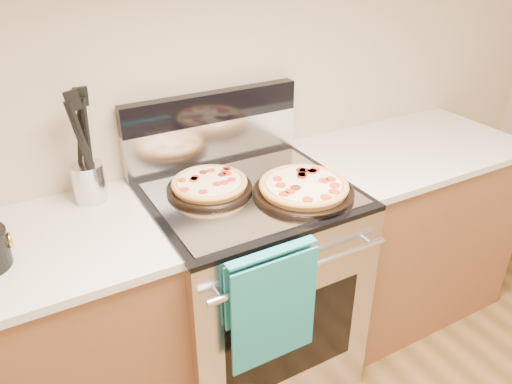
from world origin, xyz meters
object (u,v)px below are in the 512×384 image
range_body (249,288)px  pepperoni_pizza_front (304,188)px  pepperoni_pizza_back (210,185)px  utensil_crock (89,182)px

range_body → pepperoni_pizza_front: (0.16, -0.13, 0.50)m
pepperoni_pizza_back → pepperoni_pizza_front: 0.35m
range_body → utensil_crock: utensil_crock is taller
utensil_crock → pepperoni_pizza_back: bearing=-22.9°
utensil_crock → pepperoni_pizza_front: bearing=-28.1°
range_body → pepperoni_pizza_front: 0.54m
pepperoni_pizza_back → range_body: bearing=-28.4°
range_body → pepperoni_pizza_front: pepperoni_pizza_front is taller
pepperoni_pizza_back → utensil_crock: bearing=157.1°
pepperoni_pizza_back → pepperoni_pizza_front: pepperoni_pizza_front is taller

